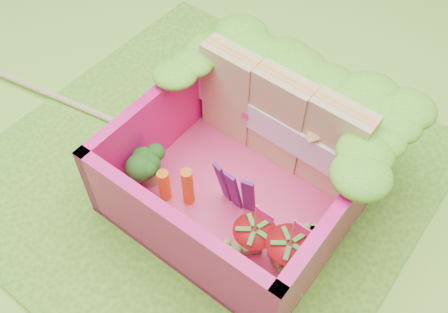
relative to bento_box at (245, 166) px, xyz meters
The scene contains 13 objects.
ground 0.43m from the bento_box, behind, with size 14.00×14.00×0.00m, color #98DC3E.
placemat 0.42m from the bento_box, behind, with size 2.60×2.60×0.03m, color #539922.
bento_floor 0.25m from the bento_box, 90.00° to the right, with size 1.30×1.30×0.05m, color #DD386F.
bento_box is the anchor object (origin of this frame).
lettuce_ruffle 0.60m from the bento_box, 90.00° to the left, with size 1.43×0.83×0.11m.
sandwich_stack 0.37m from the bento_box, 89.20° to the left, with size 1.18×0.21×0.65m.
broccoli 0.58m from the bento_box, 149.15° to the right, with size 0.33×0.33×0.26m.
carrot_sticks 0.41m from the bento_box, 131.85° to the right, with size 0.20×0.13×0.29m.
purple_wedges 0.15m from the bento_box, 75.41° to the right, with size 0.25×0.05×0.38m.
strawberry_left 0.44m from the bento_box, 47.20° to the right, with size 0.23×0.23×0.47m.
strawberry_right 0.57m from the bento_box, 29.88° to the right, with size 0.25×0.25×0.49m.
snap_peas 0.50m from the bento_box, 25.04° to the right, with size 0.58×0.62×0.05m.
chopsticks 1.44m from the bento_box, behind, with size 2.03×0.40×0.04m.
Camera 1 is at (1.26, -1.45, 2.60)m, focal length 40.00 mm.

